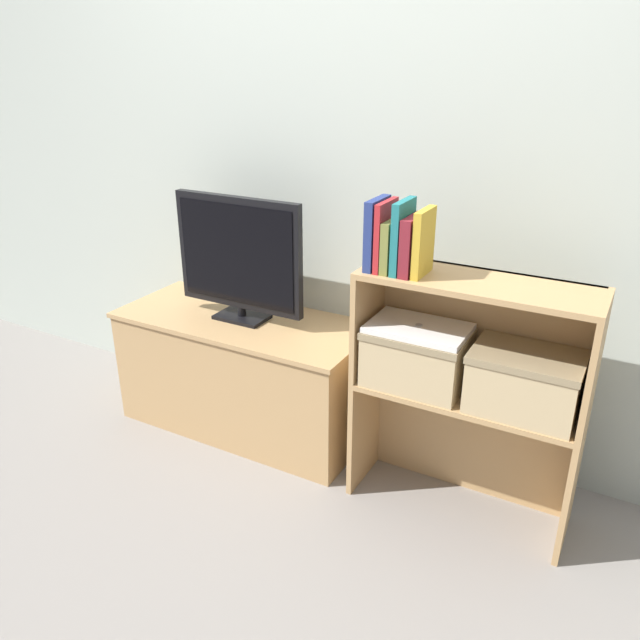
{
  "coord_description": "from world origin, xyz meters",
  "views": [
    {
      "loc": [
        1.04,
        -1.76,
        1.57
      ],
      "look_at": [
        0.0,
        0.14,
        0.64
      ],
      "focal_mm": 35.0,
      "sensor_mm": 36.0,
      "label": 1
    }
  ],
  "objects_px": {
    "tv": "(239,257)",
    "book_teal": "(403,237)",
    "tv_stand": "(245,372)",
    "book_mustard": "(424,243)",
    "book_navy": "(377,234)",
    "laptop": "(419,328)",
    "book_maroon": "(413,245)",
    "storage_basket_right": "(525,379)",
    "storage_basket_left": "(417,355)",
    "book_olive": "(393,245)",
    "book_crimson": "(386,235)"
  },
  "relations": [
    {
      "from": "tv",
      "to": "book_teal",
      "type": "bearing_deg",
      "value": -9.44
    },
    {
      "from": "tv_stand",
      "to": "book_mustard",
      "type": "bearing_deg",
      "value": -8.74
    },
    {
      "from": "book_navy",
      "to": "book_mustard",
      "type": "relative_size",
      "value": 1.08
    },
    {
      "from": "book_teal",
      "to": "laptop",
      "type": "distance_m",
      "value": 0.33
    },
    {
      "from": "laptop",
      "to": "book_maroon",
      "type": "bearing_deg",
      "value": -147.26
    },
    {
      "from": "book_teal",
      "to": "laptop",
      "type": "bearing_deg",
      "value": 17.08
    },
    {
      "from": "book_mustard",
      "to": "storage_basket_right",
      "type": "xyz_separation_m",
      "value": [
        0.37,
        0.02,
        -0.41
      ]
    },
    {
      "from": "book_navy",
      "to": "book_maroon",
      "type": "xyz_separation_m",
      "value": [
        0.13,
        0.0,
        -0.02
      ]
    },
    {
      "from": "book_navy",
      "to": "book_maroon",
      "type": "height_order",
      "value": "book_navy"
    },
    {
      "from": "book_maroon",
      "to": "storage_basket_left",
      "type": "relative_size",
      "value": 0.55
    },
    {
      "from": "book_navy",
      "to": "storage_basket_right",
      "type": "distance_m",
      "value": 0.68
    },
    {
      "from": "tv_stand",
      "to": "tv",
      "type": "bearing_deg",
      "value": -90.0
    },
    {
      "from": "tv",
      "to": "storage_basket_left",
      "type": "distance_m",
      "value": 0.86
    },
    {
      "from": "book_teal",
      "to": "book_maroon",
      "type": "xyz_separation_m",
      "value": [
        0.04,
        0.0,
        -0.02
      ]
    },
    {
      "from": "book_teal",
      "to": "tv_stand",
      "type": "bearing_deg",
      "value": 170.45
    },
    {
      "from": "book_teal",
      "to": "storage_basket_left",
      "type": "distance_m",
      "value": 0.43
    },
    {
      "from": "tv_stand",
      "to": "book_teal",
      "type": "height_order",
      "value": "book_teal"
    },
    {
      "from": "book_maroon",
      "to": "laptop",
      "type": "xyz_separation_m",
      "value": [
        0.03,
        0.02,
        -0.3
      ]
    },
    {
      "from": "book_teal",
      "to": "storage_basket_left",
      "type": "relative_size",
      "value": 0.69
    },
    {
      "from": "storage_basket_left",
      "to": "laptop",
      "type": "bearing_deg",
      "value": -153.43
    },
    {
      "from": "book_navy",
      "to": "storage_basket_right",
      "type": "bearing_deg",
      "value": 2.26
    },
    {
      "from": "tv_stand",
      "to": "storage_basket_right",
      "type": "relative_size",
      "value": 3.16
    },
    {
      "from": "tv_stand",
      "to": "storage_basket_left",
      "type": "relative_size",
      "value": 3.16
    },
    {
      "from": "tv",
      "to": "book_olive",
      "type": "bearing_deg",
      "value": -9.88
    },
    {
      "from": "book_mustard",
      "to": "laptop",
      "type": "bearing_deg",
      "value": 100.64
    },
    {
      "from": "tv",
      "to": "book_mustard",
      "type": "distance_m",
      "value": 0.87
    },
    {
      "from": "book_navy",
      "to": "storage_basket_left",
      "type": "distance_m",
      "value": 0.45
    },
    {
      "from": "storage_basket_left",
      "to": "tv",
      "type": "bearing_deg",
      "value": 172.75
    },
    {
      "from": "laptop",
      "to": "book_olive",
      "type": "bearing_deg",
      "value": -168.44
    },
    {
      "from": "book_olive",
      "to": "book_mustard",
      "type": "relative_size",
      "value": 0.79
    },
    {
      "from": "tv",
      "to": "book_mustard",
      "type": "relative_size",
      "value": 2.69
    },
    {
      "from": "book_navy",
      "to": "book_teal",
      "type": "xyz_separation_m",
      "value": [
        0.09,
        0.0,
        0.0
      ]
    },
    {
      "from": "tv_stand",
      "to": "tv",
      "type": "relative_size",
      "value": 1.88
    },
    {
      "from": "storage_basket_right",
      "to": "laptop",
      "type": "relative_size",
      "value": 1.03
    },
    {
      "from": "book_navy",
      "to": "book_olive",
      "type": "distance_m",
      "value": 0.07
    },
    {
      "from": "storage_basket_left",
      "to": "book_mustard",
      "type": "bearing_deg",
      "value": -79.36
    },
    {
      "from": "book_crimson",
      "to": "storage_basket_right",
      "type": "height_order",
      "value": "book_crimson"
    },
    {
      "from": "book_teal",
      "to": "storage_basket_left",
      "type": "height_order",
      "value": "book_teal"
    },
    {
      "from": "book_olive",
      "to": "laptop",
      "type": "height_order",
      "value": "book_olive"
    },
    {
      "from": "book_maroon",
      "to": "book_mustard",
      "type": "distance_m",
      "value": 0.04
    },
    {
      "from": "book_olive",
      "to": "storage_basket_right",
      "type": "height_order",
      "value": "book_olive"
    },
    {
      "from": "book_crimson",
      "to": "book_mustard",
      "type": "height_order",
      "value": "book_crimson"
    },
    {
      "from": "tv",
      "to": "laptop",
      "type": "distance_m",
      "value": 0.84
    },
    {
      "from": "book_navy",
      "to": "book_olive",
      "type": "relative_size",
      "value": 1.37
    },
    {
      "from": "book_navy",
      "to": "tv",
      "type": "bearing_deg",
      "value": 169.28
    },
    {
      "from": "laptop",
      "to": "tv",
      "type": "bearing_deg",
      "value": 172.75
    },
    {
      "from": "book_crimson",
      "to": "book_teal",
      "type": "relative_size",
      "value": 0.96
    },
    {
      "from": "tv_stand",
      "to": "book_teal",
      "type": "xyz_separation_m",
      "value": [
        0.76,
        -0.13,
        0.75
      ]
    },
    {
      "from": "book_olive",
      "to": "storage_basket_left",
      "type": "bearing_deg",
      "value": 11.56
    },
    {
      "from": "book_maroon",
      "to": "storage_basket_left",
      "type": "bearing_deg",
      "value": 32.74
    }
  ]
}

